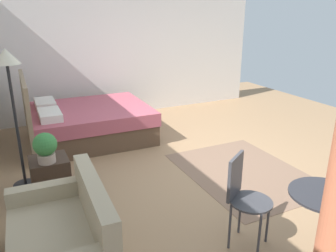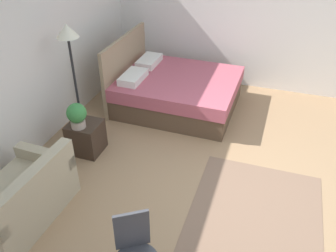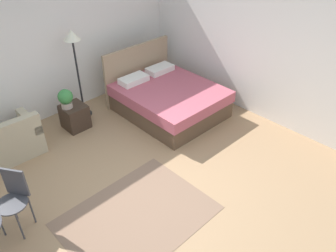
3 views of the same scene
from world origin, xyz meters
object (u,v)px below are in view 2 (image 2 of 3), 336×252
(potted_plant, at_px, (77,115))
(nightstand, at_px, (86,137))
(bed, at_px, (174,90))
(couch, at_px, (20,200))
(cafe_chair_near_window, at_px, (135,248))
(floor_lamp, at_px, (70,47))

(potted_plant, bearing_deg, nightstand, -13.21)
(bed, relative_size, potted_plant, 5.59)
(couch, xyz_separation_m, nightstand, (1.39, -0.06, -0.04))
(potted_plant, height_order, cafe_chair_near_window, cafe_chair_near_window)
(bed, bearing_deg, nightstand, 153.59)
(potted_plant, bearing_deg, couch, 178.23)
(nightstand, bearing_deg, floor_lamp, 38.29)
(bed, relative_size, nightstand, 4.32)
(couch, relative_size, floor_lamp, 0.74)
(bed, xyz_separation_m, potted_plant, (-1.76, 0.85, 0.35))
(nightstand, relative_size, potted_plant, 1.29)
(potted_plant, bearing_deg, cafe_chair_near_window, -137.05)
(potted_plant, height_order, floor_lamp, floor_lamp)
(potted_plant, relative_size, floor_lamp, 0.21)
(floor_lamp, bearing_deg, couch, -172.72)
(bed, bearing_deg, couch, 163.77)
(bed, height_order, cafe_chair_near_window, bed)
(nightstand, height_order, potted_plant, potted_plant)
(couch, distance_m, floor_lamp, 2.11)
(couch, height_order, nightstand, couch)
(potted_plant, xyz_separation_m, floor_lamp, (0.46, 0.26, 0.77))
(bed, height_order, floor_lamp, floor_lamp)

